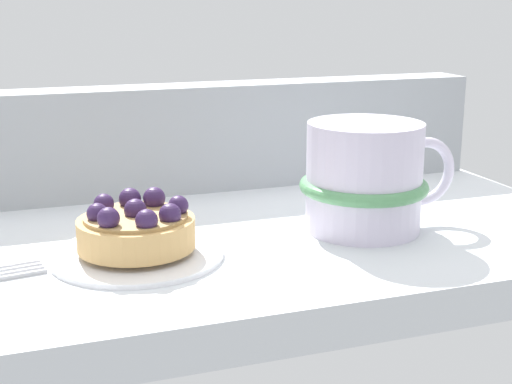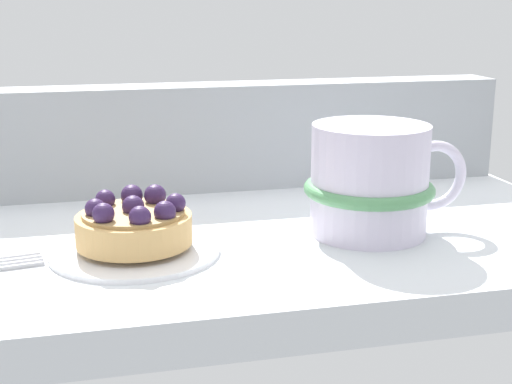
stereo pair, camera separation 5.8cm
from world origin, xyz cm
name	(u,v)px [view 2 (the right image)]	position (x,y,z in cm)	size (l,w,h in cm)	color
ground_plane	(225,248)	(0.00, 0.00, -1.58)	(64.83, 34.26, 3.15)	silver
window_rail_back	(196,137)	(0.00, 14.65, 5.27)	(63.53, 4.96, 10.54)	#9EA3A8
dessert_plate	(135,249)	(-7.76, -4.04, 0.39)	(13.01, 13.01, 0.83)	white
raspberry_tart	(134,224)	(-7.74, -4.02, 2.37)	(8.79, 8.79, 3.96)	tan
coffee_mug	(371,181)	(11.60, -3.44, 4.46)	(14.03, 10.71, 9.11)	silver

